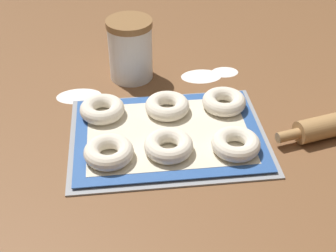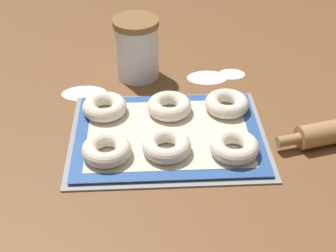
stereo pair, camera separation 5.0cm
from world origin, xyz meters
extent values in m
plane|color=brown|center=(0.00, 0.00, 0.00)|extent=(2.80, 2.80, 0.00)
cube|color=#93969B|center=(-0.02, 0.00, 0.00)|extent=(0.42, 0.32, 0.01)
cube|color=#2D569E|center=(-0.02, 0.00, 0.01)|extent=(0.40, 0.29, 0.00)
cube|color=beige|center=(-0.02, 0.00, 0.01)|extent=(0.35, 0.24, 0.00)
torus|color=silver|center=(-0.15, -0.07, 0.03)|extent=(0.10, 0.10, 0.03)
torus|color=silver|center=(-0.03, -0.06, 0.03)|extent=(0.10, 0.10, 0.03)
torus|color=silver|center=(0.11, -0.07, 0.03)|extent=(0.10, 0.10, 0.03)
torus|color=silver|center=(-0.16, 0.08, 0.03)|extent=(0.10, 0.10, 0.03)
torus|color=silver|center=(-0.01, 0.08, 0.03)|extent=(0.10, 0.10, 0.03)
torus|color=silver|center=(0.12, 0.08, 0.03)|extent=(0.10, 0.10, 0.03)
cylinder|color=white|center=(-0.08, 0.26, 0.07)|extent=(0.11, 0.11, 0.14)
cylinder|color=olive|center=(-0.08, 0.26, 0.15)|extent=(0.11, 0.11, 0.02)
cylinder|color=#AD7F4C|center=(0.23, -0.06, 0.03)|extent=(0.05, 0.03, 0.02)
ellipsoid|color=white|center=(-0.22, 0.18, 0.00)|extent=(0.11, 0.07, 0.00)
ellipsoid|color=white|center=(0.10, 0.24, 0.00)|extent=(0.11, 0.07, 0.00)
ellipsoid|color=white|center=(0.16, 0.26, 0.00)|extent=(0.07, 0.05, 0.00)
camera|label=1|loc=(-0.11, -0.79, 0.64)|focal=50.00mm
camera|label=2|loc=(-0.06, -0.80, 0.64)|focal=50.00mm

